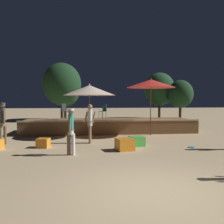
# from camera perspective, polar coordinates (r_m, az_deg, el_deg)

# --- Properties ---
(ground_plane) EXTENTS (120.00, 120.00, 0.00)m
(ground_plane) POSITION_cam_1_polar(r_m,az_deg,el_deg) (5.62, 9.78, -17.55)
(ground_plane) COLOR tan
(wooden_deck) EXTENTS (10.25, 2.99, 0.85)m
(wooden_deck) POSITION_cam_1_polar(r_m,az_deg,el_deg) (15.45, -0.70, -3.14)
(wooden_deck) COLOR brown
(wooden_deck) RESTS_ON ground
(patio_umbrella_0) EXTENTS (2.71, 2.71, 3.19)m
(patio_umbrella_0) POSITION_cam_1_polar(r_m,az_deg,el_deg) (14.02, 8.88, 6.44)
(patio_umbrella_0) COLOR brown
(patio_umbrella_0) RESTS_ON ground
(patio_umbrella_1) EXTENTS (2.77, 2.77, 2.83)m
(patio_umbrella_1) POSITION_cam_1_polar(r_m,az_deg,el_deg) (13.33, -5.19, 4.96)
(patio_umbrella_1) COLOR brown
(patio_umbrella_1) RESTS_ON ground
(cube_seat_0) EXTENTS (0.74, 0.74, 0.47)m
(cube_seat_0) POSITION_cam_1_polar(r_m,az_deg,el_deg) (9.79, 2.91, -7.39)
(cube_seat_0) COLOR orange
(cube_seat_0) RESTS_ON ground
(cube_seat_2) EXTENTS (0.67, 0.67, 0.40)m
(cube_seat_2) POSITION_cam_1_polar(r_m,az_deg,el_deg) (10.78, 5.64, -6.66)
(cube_seat_2) COLOR #4CC651
(cube_seat_2) RESTS_ON ground
(cube_seat_3) EXTENTS (0.56, 0.56, 0.38)m
(cube_seat_3) POSITION_cam_1_polar(r_m,az_deg,el_deg) (10.72, -15.44, -6.83)
(cube_seat_3) COLOR orange
(cube_seat_3) RESTS_ON ground
(person_0) EXTENTS (0.54, 0.30, 1.77)m
(person_0) POSITION_cam_1_polar(r_m,az_deg,el_deg) (11.35, -5.07, -2.26)
(person_0) COLOR #997051
(person_0) RESTS_ON ground
(person_1) EXTENTS (0.34, 0.43, 1.86)m
(person_1) POSITION_cam_1_polar(r_m,az_deg,el_deg) (11.87, -23.71, -1.76)
(person_1) COLOR brown
(person_1) RESTS_ON ground
(person_4) EXTENTS (0.29, 0.45, 1.66)m
(person_4) POSITION_cam_1_polar(r_m,az_deg,el_deg) (8.95, -9.38, -3.91)
(person_4) COLOR white
(person_4) RESTS_ON ground
(bistro_chair_0) EXTENTS (0.48, 0.47, 0.90)m
(bistro_chair_0) POSITION_cam_1_polar(r_m,az_deg,el_deg) (15.03, -1.94, 0.54)
(bistro_chair_0) COLOR #1E4C47
(bistro_chair_0) RESTS_ON wooden_deck
(bistro_chair_1) EXTENTS (0.48, 0.48, 0.90)m
(bistro_chair_1) POSITION_cam_1_polar(r_m,az_deg,el_deg) (15.47, -10.76, 0.56)
(bistro_chair_1) COLOR #2D3338
(bistro_chair_1) RESTS_ON wooden_deck
(frisbee_disc) EXTENTS (0.28, 0.28, 0.03)m
(frisbee_disc) POSITION_cam_1_polar(r_m,az_deg,el_deg) (10.88, 17.74, -7.64)
(frisbee_disc) COLOR #33B2D8
(frisbee_disc) RESTS_ON ground
(background_tree_0) EXTENTS (2.63, 2.63, 4.07)m
(background_tree_0) POSITION_cam_1_polar(r_m,az_deg,el_deg) (26.90, 15.36, 3.96)
(background_tree_0) COLOR #3D2B1C
(background_tree_0) RESTS_ON ground
(background_tree_1) EXTENTS (3.30, 3.30, 5.01)m
(background_tree_1) POSITION_cam_1_polar(r_m,az_deg,el_deg) (28.10, 10.81, 5.14)
(background_tree_1) COLOR #3D2B1C
(background_tree_1) RESTS_ON ground
(background_tree_2) EXTENTS (3.68, 3.68, 5.53)m
(background_tree_2) POSITION_cam_1_polar(r_m,az_deg,el_deg) (24.40, -11.41, 6.25)
(background_tree_2) COLOR #3D2B1C
(background_tree_2) RESTS_ON ground
(background_tree_3) EXTENTS (2.96, 2.96, 4.58)m
(background_tree_3) POSITION_cam_1_polar(r_m,az_deg,el_deg) (26.48, -10.65, 4.75)
(background_tree_3) COLOR #3D2B1C
(background_tree_3) RESTS_ON ground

